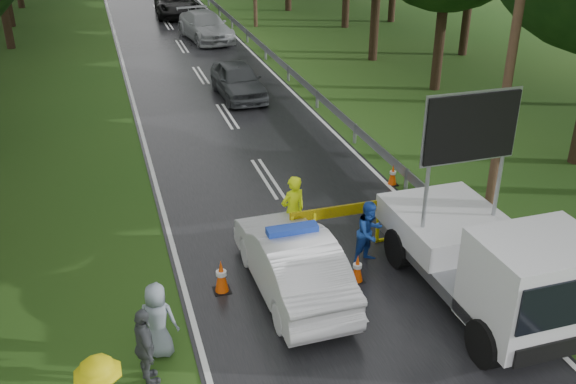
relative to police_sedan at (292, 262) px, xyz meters
name	(u,v)px	position (x,y,z in m)	size (l,w,h in m)	color
ground	(336,285)	(1.03, -0.08, -0.75)	(160.00, 160.00, 0.00)	#1D4413
road	(168,25)	(1.03, 29.92, -0.74)	(7.00, 140.00, 0.02)	black
guardrail	(226,14)	(4.73, 29.59, -0.20)	(0.12, 60.06, 0.70)	gray
utility_pole_near	(516,29)	(6.23, 1.92, 4.31)	(1.40, 0.24, 10.00)	#482F21
police_sedan	(292,262)	(0.00, 0.00, 0.00)	(1.69, 4.57, 1.64)	white
work_truck	(493,260)	(3.83, -1.79, 0.43)	(2.53, 5.52, 4.37)	gray
barrier	(347,216)	(1.83, 1.38, 0.17)	(2.95, 0.10, 1.22)	yellow
officer	(293,211)	(0.62, 1.92, 0.20)	(0.69, 0.45, 1.90)	#DEFC0D
civilian	(370,233)	(2.11, 0.64, 0.05)	(0.78, 0.61, 1.60)	#1943A6
bystander_mid	(145,347)	(-3.37, -2.01, 0.04)	(0.93, 0.39, 1.59)	#43474C
bystander_right	(157,320)	(-3.08, -1.28, 0.04)	(0.77, 0.50, 1.58)	gray
queue_car_first	(238,80)	(2.01, 14.24, -0.03)	(1.71, 4.26, 1.45)	#3B3E42
queue_car_second	(205,26)	(2.60, 25.25, 0.02)	(2.15, 5.30, 1.54)	#979A9E
queue_car_third	(176,3)	(2.02, 32.90, 0.06)	(2.70, 5.86, 1.63)	black
cone_center	(357,269)	(1.53, -0.08, -0.41)	(0.33, 0.33, 0.71)	black
cone_far	(295,221)	(0.83, 2.42, -0.37)	(0.37, 0.37, 0.79)	black
cone_left_mid	(221,277)	(-1.52, 0.42, -0.36)	(0.38, 0.38, 0.81)	black
cone_right	(393,175)	(4.53, 4.42, -0.43)	(0.32, 0.32, 0.67)	black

